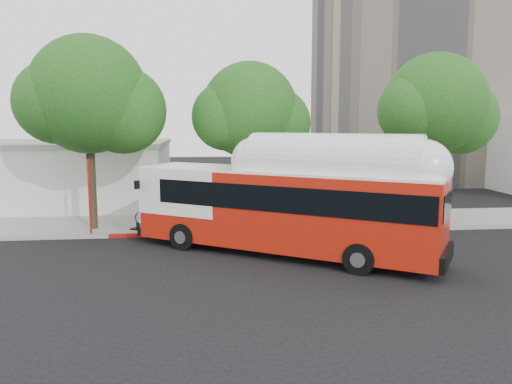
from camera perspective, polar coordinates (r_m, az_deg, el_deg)
The scene contains 10 objects.
ground at distance 21.15m, azimuth 3.55°, elevation -7.10°, with size 120.00×120.00×0.00m, color black.
sidewalk at distance 27.39m, azimuth 1.27°, elevation -3.43°, with size 60.00×5.00×0.15m, color gray.
curb_strip at distance 24.87m, azimuth 2.04°, elevation -4.61°, with size 60.00×0.30×0.15m, color gray.
red_curb_segment at distance 24.63m, azimuth -4.91°, elevation -4.75°, with size 10.00×0.32×0.16m, color maroon.
street_tree_left at distance 26.20m, azimuth -17.54°, elevation 10.04°, with size 6.67×5.80×9.74m.
street_tree_mid at distance 26.34m, azimuth 0.14°, elevation 8.87°, with size 5.75×5.00×8.62m.
street_tree_right at distance 29.02m, azimuth 20.55°, elevation 8.98°, with size 6.21×5.40×9.18m.
low_commercial_bldg at distance 35.87m, azimuth -23.18°, elevation 1.99°, with size 16.20×10.20×4.25m.
transit_bus at distance 20.67m, azimuth 3.30°, elevation -2.05°, with size 12.82×9.51×4.07m.
signal_pole at distance 25.21m, azimuth -18.51°, elevation -0.27°, with size 0.11×0.38×4.02m.
Camera 1 is at (-3.46, -20.12, 5.51)m, focal length 35.00 mm.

